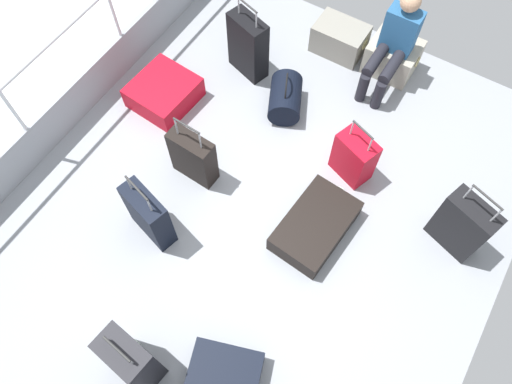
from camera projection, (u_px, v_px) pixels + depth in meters
ground_plane at (264, 205)px, 4.73m from camera, size 4.40×5.20×0.06m
gunwale_port at (83, 94)px, 5.03m from camera, size 0.06×5.20×0.45m
railing_port at (64, 55)px, 4.54m from camera, size 0.04×4.20×1.02m
sea_wake at (6, 74)px, 5.88m from camera, size 12.00×12.00×0.01m
cargo_crate_0 at (340, 39)px, 5.45m from camera, size 0.60×0.38×0.34m
cargo_crate_1 at (392, 57)px, 5.32m from camera, size 0.56×0.44×0.36m
passenger_seated at (394, 42)px, 4.92m from camera, size 0.34×0.66×1.06m
suitcase_0 at (248, 46)px, 5.16m from camera, size 0.48×0.33×0.90m
suitcase_1 at (315, 226)px, 4.48m from camera, size 0.57×0.86×0.22m
suitcase_2 at (462, 225)px, 4.25m from camera, size 0.50×0.34×0.86m
suitcase_3 at (164, 92)px, 5.16m from camera, size 0.64×0.67×0.25m
suitcase_4 at (193, 157)px, 4.61m from camera, size 0.45×0.20×0.80m
suitcase_5 at (131, 360)px, 3.70m from camera, size 0.43×0.28×0.80m
suitcase_7 at (149, 215)px, 4.30m from camera, size 0.49×0.30×0.83m
suitcase_8 at (354, 157)px, 4.64m from camera, size 0.44×0.35×0.72m
duffel_bag at (285, 98)px, 5.08m from camera, size 0.51×0.59×0.48m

